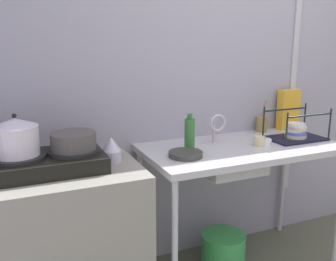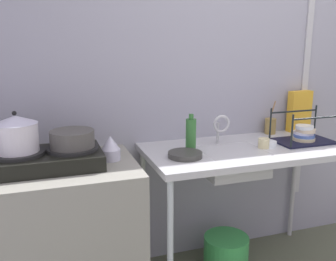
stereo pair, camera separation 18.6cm
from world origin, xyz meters
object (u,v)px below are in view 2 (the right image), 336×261
sink_basin (232,162)px  utensil_jar (270,126)px  dish_rack (304,135)px  stove (47,159)px  cup_by_rack (264,143)px  bucket_on_floor (226,253)px  cereal_box (299,111)px  pot_on_left_burner (16,134)px  bottle_by_sink (191,135)px  pot_on_right_burner (72,139)px  percolator (110,148)px  faucet (221,125)px  small_bowl_on_drainboard (268,144)px  frying_pan (185,155)px

sink_basin → utensil_jar: (0.48, 0.31, 0.14)m
dish_rack → sink_basin: bearing=-176.9°
stove → cup_by_rack: 1.34m
utensil_jar → bucket_on_floor: size_ratio=0.79×
sink_basin → cereal_box: 0.83m
dish_rack → cup_by_rack: dish_rack is taller
pot_on_left_burner → dish_rack: (1.82, -0.01, -0.15)m
bottle_by_sink → cup_by_rack: bearing=-9.9°
utensil_jar → pot_on_right_burner: bearing=-169.5°
pot_on_left_burner → bottle_by_sink: 1.01m
percolator → bottle_by_sink: size_ratio=0.60×
bottle_by_sink → cereal_box: bearing=14.0°
faucet → percolator: bearing=-172.7°
cup_by_rack → bottle_by_sink: bearing=170.1°
faucet → pot_on_right_burner: bearing=-173.4°
pot_on_right_burner → bottle_by_sink: 0.72m
bucket_on_floor → small_bowl_on_drainboard: bearing=-11.3°
percolator → pot_on_left_burner: bearing=-178.2°
percolator → sink_basin: bearing=-4.2°
stove → faucet: (1.11, 0.11, 0.08)m
dish_rack → small_bowl_on_drainboard: bearing=-176.1°
small_bowl_on_drainboard → frying_pan: bearing=-175.8°
frying_pan → utensil_jar: bearing=23.0°
small_bowl_on_drainboard → dish_rack: bearing=3.9°
dish_rack → cereal_box: size_ratio=1.28×
pot_on_right_burner → percolator: (0.21, 0.02, -0.08)m
pot_on_left_burner → percolator: 0.51m
stove → bottle_by_sink: (0.86, 0.03, 0.06)m
cereal_box → utensil_jar: (-0.26, -0.01, -0.09)m
pot_on_left_burner → cup_by_rack: 1.49m
pot_on_right_burner → cup_by_rack: size_ratio=3.42×
pot_on_right_burner → cup_by_rack: pot_on_right_burner is taller
faucet → utensil_jar: utensil_jar is taller
cup_by_rack → small_bowl_on_drainboard: 0.06m
pot_on_left_burner → cereal_box: size_ratio=0.74×
frying_pan → small_bowl_on_drainboard: size_ratio=1.96×
bottle_by_sink → cereal_box: (0.99, 0.25, 0.05)m
utensil_jar → bucket_on_floor: bearing=-151.7°
cereal_box → cup_by_rack: bearing=-153.1°
sink_basin → bottle_by_sink: size_ratio=1.66×
percolator → bucket_on_floor: bearing=0.4°
bucket_on_floor → cereal_box: bearing=19.7°
stove → percolator: (0.36, 0.02, 0.02)m
percolator → bucket_on_floor: percolator is taller
percolator → utensil_jar: bearing=11.6°
cup_by_rack → dish_rack: bearing=6.7°
percolator → frying_pan: 0.44m
small_bowl_on_drainboard → utensil_jar: (0.21, 0.30, 0.04)m
frying_pan → sink_basin: bearing=5.7°
cup_by_rack → small_bowl_on_drainboard: bearing=22.3°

